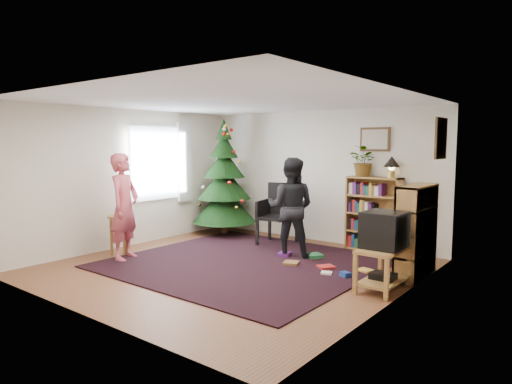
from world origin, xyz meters
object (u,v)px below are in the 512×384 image
Objects in this scene: bookshelf_right at (416,230)px; stool at (120,224)px; crt_tv at (384,230)px; table_lamp at (392,163)px; picture_right at (441,138)px; person_standing at (124,207)px; bookshelf_back at (373,213)px; tv_stand at (383,265)px; armchair at (281,211)px; potted_plant at (364,161)px; picture_back at (375,139)px; christmas_tree at (224,187)px; person_by_chair at (291,207)px.

stool is (-4.36, -1.81, -0.14)m from bookshelf_right.
table_lamp is (-0.70, 1.96, 0.76)m from crt_tv.
picture_right is 0.35× the size of person_standing.
table_lamp reaches higher than bookshelf_back.
picture_right reaches higher than bookshelf_back.
bookshelf_back is at bearing 117.10° from tv_stand.
armchair is 1.78m from potted_plant.
bookshelf_right is at bearing -46.32° from picture_back.
potted_plant reaches higher than bookshelf_right.
armchair is 2.18m from table_lamp.
potted_plant is at bearing 157.96° from picture_right.
christmas_tree is at bearing 85.87° from stool.
tv_stand is 3.00m from armchair.
stool is 1.24× the size of potted_plant.
picture_right reaches higher than person_by_chair.
bookshelf_right is 2.05m from person_by_chair.
bookshelf_right reaches higher than stool.
person_standing is 1.04× the size of person_by_chair.
bookshelf_right is (4.19, -0.62, -0.33)m from christmas_tree.
stool is at bearing -140.49° from table_lamp.
person_by_chair is at bearing 93.20° from bookshelf_right.
picture_right is 4.97m from person_standing.
armchair is 2.87m from person_standing.
bookshelf_back is at bearing -148.55° from person_by_chair.
stool is at bearing -137.98° from bookshelf_back.
stool is 0.49m from person_standing.
person_by_chair reaches higher than tv_stand.
potted_plant is (-1.32, 1.11, 0.91)m from bookshelf_right.
bookshelf_back is at bearing 9.08° from christmas_tree.
picture_back is 2.14m from armchair.
potted_plant is (0.72, 1.23, 0.75)m from person_by_chair.
picture_right is at bearing -14.52° from bookshelf_right.
stool is at bearing -136.25° from armchair.
person_standing is 4.73× the size of table_lamp.
crt_tv is at bearing -97.82° from person_standing.
bookshelf_back is 1.15× the size of armchair.
person_by_chair reaches higher than armchair.
tv_stand is at bearing 137.45° from person_by_chair.
bookshelf_right is 4.72m from stool.
tv_stand is at bearing 12.76° from stool.
christmas_tree reaches higher than potted_plant.
crt_tv is 2.22m from table_lamp.
armchair reaches higher than crt_tv.
picture_back is 0.92× the size of picture_right.
christmas_tree is 3.51× the size of stool.
picture_right reaches higher than tv_stand.
person_by_chair is at bearing -163.72° from picture_right.
person_standing is at bearing -136.49° from table_lamp.
potted_plant is (3.04, 2.92, 1.05)m from stool.
person_standing is at bearing -131.78° from picture_back.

